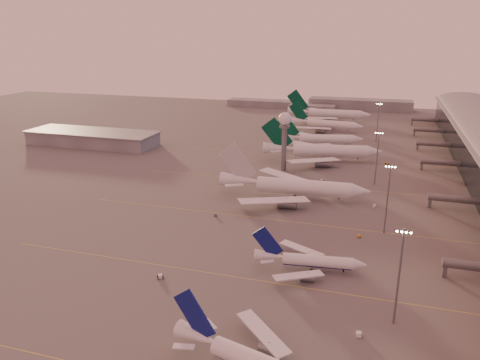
% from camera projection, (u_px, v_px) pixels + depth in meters
% --- Properties ---
extents(ground, '(700.00, 700.00, 0.00)m').
position_uv_depth(ground, '(175.00, 286.00, 129.66)').
color(ground, '#5D5A5A').
rests_on(ground, ground).
extents(taxiway_markings, '(180.00, 185.25, 0.02)m').
position_uv_depth(taxiway_markings, '(313.00, 223.00, 172.16)').
color(taxiway_markings, gold).
rests_on(taxiway_markings, ground).
extents(hangar, '(82.00, 27.00, 8.50)m').
position_uv_depth(hangar, '(93.00, 138.00, 289.49)').
color(hangar, slate).
rests_on(hangar, ground).
extents(radar_tower, '(6.40, 6.40, 31.10)m').
position_uv_depth(radar_tower, '(285.00, 130.00, 231.03)').
color(radar_tower, slate).
rests_on(radar_tower, ground).
extents(mast_a, '(3.60, 0.56, 25.00)m').
position_uv_depth(mast_a, '(399.00, 273.00, 109.14)').
color(mast_a, slate).
rests_on(mast_a, ground).
extents(mast_b, '(3.60, 0.56, 25.00)m').
position_uv_depth(mast_b, '(388.00, 196.00, 160.03)').
color(mast_b, slate).
rests_on(mast_b, ground).
extents(mast_c, '(3.60, 0.56, 25.00)m').
position_uv_depth(mast_c, '(377.00, 156.00, 211.47)').
color(mast_c, slate).
rests_on(mast_c, ground).
extents(mast_d, '(3.60, 0.56, 25.00)m').
position_uv_depth(mast_d, '(378.00, 120.00, 293.91)').
color(mast_d, slate).
rests_on(mast_d, ground).
extents(distant_horizon, '(165.00, 37.50, 9.00)m').
position_uv_depth(distant_horizon, '(329.00, 104.00, 423.54)').
color(distant_horizon, slate).
rests_on(distant_horizon, ground).
extents(narrowbody_mid, '(33.48, 26.59, 13.10)m').
position_uv_depth(narrowbody_mid, '(309.00, 262.00, 137.55)').
color(narrowbody_mid, white).
rests_on(narrowbody_mid, ground).
extents(widebody_white, '(63.97, 51.16, 22.49)m').
position_uv_depth(widebody_white, '(294.00, 190.00, 196.48)').
color(widebody_white, white).
rests_on(widebody_white, ground).
extents(greentail_a, '(64.19, 51.33, 23.59)m').
position_uv_depth(greentail_a, '(322.00, 153.00, 253.29)').
color(greentail_a, white).
rests_on(greentail_a, ground).
extents(greentail_b, '(51.91, 41.44, 19.16)m').
position_uv_depth(greentail_b, '(320.00, 141.00, 285.98)').
color(greentail_b, white).
rests_on(greentail_b, ground).
extents(greentail_c, '(53.95, 43.29, 19.66)m').
position_uv_depth(greentail_c, '(326.00, 126.00, 330.92)').
color(greentail_c, white).
rests_on(greentail_c, ground).
extents(greentail_d, '(65.34, 52.74, 23.73)m').
position_uv_depth(greentail_d, '(329.00, 115.00, 366.57)').
color(greentail_d, white).
rests_on(greentail_d, ground).
extents(gsv_catering_a, '(5.94, 3.32, 4.63)m').
position_uv_depth(gsv_catering_a, '(360.00, 328.00, 107.62)').
color(gsv_catering_a, white).
rests_on(gsv_catering_a, ground).
extents(gsv_tug_mid, '(4.03, 4.54, 1.11)m').
position_uv_depth(gsv_tug_mid, '(160.00, 277.00, 133.65)').
color(gsv_tug_mid, white).
rests_on(gsv_tug_mid, ground).
extents(gsv_truck_b, '(5.30, 3.32, 2.01)m').
position_uv_depth(gsv_truck_b, '(360.00, 235.00, 160.01)').
color(gsv_truck_b, gold).
rests_on(gsv_truck_b, ground).
extents(gsv_truck_c, '(5.40, 4.66, 2.14)m').
position_uv_depth(gsv_truck_c, '(216.00, 214.00, 178.22)').
color(gsv_truck_c, '#535658').
rests_on(gsv_truck_c, ground).
extents(gsv_catering_b, '(5.43, 2.72, 4.38)m').
position_uv_depth(gsv_catering_b, '(375.00, 202.00, 186.92)').
color(gsv_catering_b, white).
rests_on(gsv_catering_b, ground).
extents(gsv_tug_far, '(2.79, 3.75, 0.96)m').
position_uv_depth(gsv_tug_far, '(322.00, 180.00, 219.66)').
color(gsv_tug_far, white).
rests_on(gsv_tug_far, ground).
extents(gsv_truck_d, '(3.65, 5.98, 2.28)m').
position_uv_depth(gsv_truck_d, '(228.00, 157.00, 258.73)').
color(gsv_truck_d, white).
rests_on(gsv_truck_d, ground).
extents(gsv_tug_hangar, '(4.16, 3.35, 1.03)m').
position_uv_depth(gsv_tug_hangar, '(387.00, 164.00, 247.27)').
color(gsv_tug_hangar, gold).
rests_on(gsv_tug_hangar, ground).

